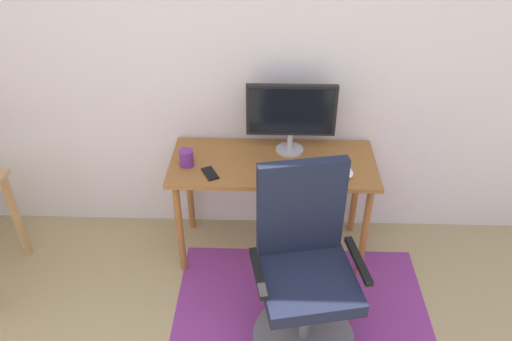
{
  "coord_description": "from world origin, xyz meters",
  "views": [
    {
      "loc": [
        -0.01,
        -0.8,
        2.47
      ],
      "look_at": [
        -0.09,
        1.6,
        0.84
      ],
      "focal_mm": 35.23,
      "sensor_mm": 36.0,
      "label": 1
    }
  ],
  "objects_px": {
    "computer_mouse": "(348,173)",
    "coffee_cup": "(186,158)",
    "monitor": "(291,113)",
    "office_chair": "(304,279)",
    "cell_phone": "(210,173)",
    "keyboard": "(292,173)",
    "desk": "(273,173)"
  },
  "relations": [
    {
      "from": "monitor",
      "to": "coffee_cup",
      "type": "bearing_deg",
      "value": -163.15
    },
    {
      "from": "keyboard",
      "to": "coffee_cup",
      "type": "relative_size",
      "value": 4.01
    },
    {
      "from": "office_chair",
      "to": "cell_phone",
      "type": "bearing_deg",
      "value": 123.63
    },
    {
      "from": "desk",
      "to": "monitor",
      "type": "distance_m",
      "value": 0.4
    },
    {
      "from": "monitor",
      "to": "coffee_cup",
      "type": "height_order",
      "value": "monitor"
    },
    {
      "from": "monitor",
      "to": "computer_mouse",
      "type": "bearing_deg",
      "value": -38.04
    },
    {
      "from": "keyboard",
      "to": "office_chair",
      "type": "bearing_deg",
      "value": -83.87
    },
    {
      "from": "keyboard",
      "to": "computer_mouse",
      "type": "distance_m",
      "value": 0.34
    },
    {
      "from": "computer_mouse",
      "to": "office_chair",
      "type": "bearing_deg",
      "value": -115.62
    },
    {
      "from": "computer_mouse",
      "to": "coffee_cup",
      "type": "height_order",
      "value": "coffee_cup"
    },
    {
      "from": "office_chair",
      "to": "monitor",
      "type": "bearing_deg",
      "value": 83.44
    },
    {
      "from": "computer_mouse",
      "to": "office_chair",
      "type": "height_order",
      "value": "office_chair"
    },
    {
      "from": "desk",
      "to": "computer_mouse",
      "type": "bearing_deg",
      "value": -16.53
    },
    {
      "from": "cell_phone",
      "to": "computer_mouse",
      "type": "bearing_deg",
      "value": -26.28
    },
    {
      "from": "monitor",
      "to": "office_chair",
      "type": "xyz_separation_m",
      "value": [
        0.07,
        -0.85,
        -0.57
      ]
    },
    {
      "from": "monitor",
      "to": "computer_mouse",
      "type": "height_order",
      "value": "monitor"
    },
    {
      "from": "monitor",
      "to": "keyboard",
      "type": "distance_m",
      "value": 0.38
    },
    {
      "from": "computer_mouse",
      "to": "office_chair",
      "type": "distance_m",
      "value": 0.71
    },
    {
      "from": "monitor",
      "to": "cell_phone",
      "type": "bearing_deg",
      "value": -149.55
    },
    {
      "from": "cell_phone",
      "to": "office_chair",
      "type": "bearing_deg",
      "value": -72.4
    },
    {
      "from": "coffee_cup",
      "to": "office_chair",
      "type": "height_order",
      "value": "office_chair"
    },
    {
      "from": "computer_mouse",
      "to": "cell_phone",
      "type": "relative_size",
      "value": 0.74
    },
    {
      "from": "cell_phone",
      "to": "desk",
      "type": "bearing_deg",
      "value": -5.85
    },
    {
      "from": "monitor",
      "to": "cell_phone",
      "type": "height_order",
      "value": "monitor"
    },
    {
      "from": "monitor",
      "to": "coffee_cup",
      "type": "distance_m",
      "value": 0.71
    },
    {
      "from": "monitor",
      "to": "office_chair",
      "type": "height_order",
      "value": "monitor"
    },
    {
      "from": "computer_mouse",
      "to": "coffee_cup",
      "type": "bearing_deg",
      "value": 175.54
    },
    {
      "from": "desk",
      "to": "coffee_cup",
      "type": "height_order",
      "value": "coffee_cup"
    },
    {
      "from": "monitor",
      "to": "keyboard",
      "type": "relative_size",
      "value": 1.31
    },
    {
      "from": "desk",
      "to": "cell_phone",
      "type": "height_order",
      "value": "cell_phone"
    },
    {
      "from": "computer_mouse",
      "to": "coffee_cup",
      "type": "xyz_separation_m",
      "value": [
        -0.99,
        0.08,
        0.04
      ]
    },
    {
      "from": "keyboard",
      "to": "computer_mouse",
      "type": "bearing_deg",
      "value": 0.43
    }
  ]
}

